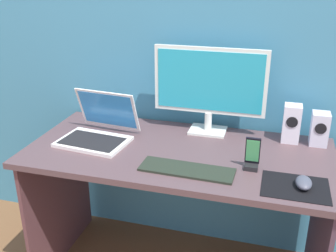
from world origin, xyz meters
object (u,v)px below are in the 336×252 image
mouse (304,183)px  phone_in_dock (252,158)px  speaker_near_monitor (291,123)px  keyboard_external (187,170)px  monitor (210,86)px  speaker_right (320,129)px  laptop (98,131)px

mouse → phone_in_dock: bearing=152.4°
speaker_near_monitor → mouse: 0.43m
keyboard_external → phone_in_dock: size_ratio=2.78×
monitor → speaker_right: (0.52, -0.01, -0.16)m
laptop → phone_in_dock: bearing=-7.5°
mouse → speaker_near_monitor: bearing=95.6°
speaker_near_monitor → laptop: (-0.88, -0.23, -0.05)m
speaker_near_monitor → keyboard_external: speaker_near_monitor is taller
speaker_near_monitor → keyboard_external: size_ratio=0.47×
laptop → mouse: bearing=-11.9°
keyboard_external → phone_in_dock: phone_in_dock is taller
mouse → phone_in_dock: size_ratio=0.72×
speaker_near_monitor → mouse: speaker_near_monitor is taller
laptop → keyboard_external: bearing=-21.5°
laptop → mouse: (0.93, -0.20, -0.02)m
keyboard_external → laptop: bearing=160.2°
speaker_right → speaker_near_monitor: (-0.13, 0.00, 0.01)m
monitor → keyboard_external: (-0.01, -0.42, -0.23)m
speaker_right → speaker_near_monitor: size_ratio=0.86×
phone_in_dock → keyboard_external: bearing=-159.6°
speaker_right → laptop: 1.04m
speaker_near_monitor → mouse: bearing=-83.3°
monitor → mouse: (0.45, -0.43, -0.22)m
mouse → phone_in_dock: 0.23m
keyboard_external → mouse: mouse is taller
phone_in_dock → laptop: bearing=172.5°
speaker_right → phone_in_dock: bearing=-130.6°
phone_in_dock → mouse: bearing=-26.5°
speaker_near_monitor → speaker_right: bearing=-0.0°
laptop → phone_in_dock: 0.74m
laptop → keyboard_external: (0.48, -0.19, -0.04)m
monitor → keyboard_external: size_ratio=1.41×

